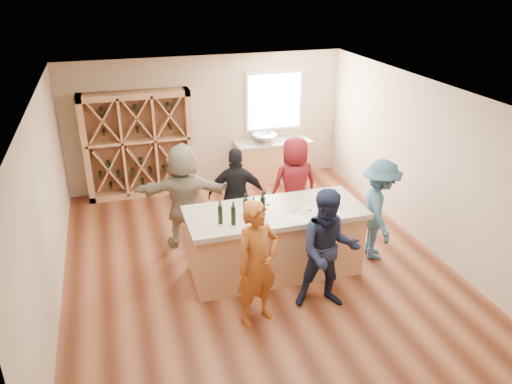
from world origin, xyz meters
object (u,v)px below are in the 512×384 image
object	(u,v)px
wine_bottle_e	(263,206)
person_far_right	(294,185)
wine_rack	(139,145)
wine_bottle_b	(233,216)
person_near_right	(328,250)
person_server	(379,210)
wine_bottle_d	(254,211)
tasting_counter_base	(275,243)
person_far_mid	(237,196)
person_near_left	(257,264)
wine_bottle_c	(246,208)
sink	(264,138)
person_far_left	(184,196)
wine_bottle_a	(220,215)

from	to	relation	value
wine_bottle_e	person_far_right	distance (m)	1.72
wine_rack	wine_bottle_b	distance (m)	4.04
person_near_right	wine_rack	bearing A→B (deg)	128.96
wine_bottle_b	person_server	xyz separation A→B (m)	(2.48, 0.22, -0.37)
wine_bottle_d	person_server	world-z (taller)	person_server
tasting_counter_base	wine_bottle_b	size ratio (longest dim) A/B	9.20
wine_bottle_e	person_far_mid	xyz separation A→B (m)	(-0.05, 1.28, -0.38)
wine_bottle_e	person_server	bearing A→B (deg)	2.36
person_near_left	person_server	bearing A→B (deg)	3.00
wine_bottle_c	sink	bearing A→B (deg)	68.29
person_near_right	person_server	xyz separation A→B (m)	(1.34, 0.99, -0.04)
wine_bottle_c	person_near_right	xyz separation A→B (m)	(0.92, -0.93, -0.34)
person_server	person_far_mid	distance (m)	2.38
wine_rack	person_far_left	distance (m)	2.45
wine_bottle_a	person_far_right	distance (m)	2.20
tasting_counter_base	wine_bottle_c	xyz separation A→B (m)	(-0.50, -0.11, 0.73)
tasting_counter_base	person_far_mid	world-z (taller)	person_far_mid
person_server	person_far_mid	world-z (taller)	person_server
sink	person_far_right	size ratio (longest dim) A/B	0.30
wine_bottle_b	person_far_right	bearing A→B (deg)	44.67
wine_bottle_c	person_far_mid	xyz separation A→B (m)	(0.20, 1.26, -0.38)
wine_bottle_c	wine_bottle_e	world-z (taller)	wine_bottle_e
person_far_mid	person_server	bearing A→B (deg)	165.73
tasting_counter_base	person_server	distance (m)	1.79
person_server	person_far_right	size ratio (longest dim) A/B	0.96
wine_bottle_e	tasting_counter_base	bearing A→B (deg)	28.46
sink	person_far_right	xyz separation A→B (m)	(-0.19, -2.36, -0.12)
person_far_right	tasting_counter_base	bearing A→B (deg)	55.38
person_far_mid	wine_bottle_e	bearing A→B (deg)	108.46
person_far_left	person_near_right	bearing A→B (deg)	135.54
wine_bottle_b	person_far_left	world-z (taller)	person_far_left
wine_rack	sink	bearing A→B (deg)	-1.49
person_near_right	person_far_mid	xyz separation A→B (m)	(-0.72, 2.19, -0.04)
person_near_right	person_far_mid	world-z (taller)	person_near_right
person_far_mid	person_far_left	xyz separation A→B (m)	(-0.89, 0.11, 0.07)
person_near_left	person_far_mid	size ratio (longest dim) A/B	1.05
sink	person_far_right	world-z (taller)	person_far_right
wine_bottle_e	wine_rack	bearing A→B (deg)	111.55
wine_bottle_e	person_far_left	distance (m)	1.71
person_far_mid	person_near_left	bearing A→B (deg)	98.00
wine_bottle_c	person_far_mid	size ratio (longest dim) A/B	0.18
wine_bottle_c	person_server	world-z (taller)	person_server
wine_bottle_d	person_far_left	world-z (taller)	person_far_left
person_near_left	wine_bottle_e	bearing A→B (deg)	48.26
wine_bottle_a	person_near_left	size ratio (longest dim) A/B	0.16
wine_bottle_a	person_far_right	world-z (taller)	person_far_right
wine_bottle_d	person_server	size ratio (longest dim) A/B	0.16
tasting_counter_base	person_far_mid	bearing A→B (deg)	104.47
tasting_counter_base	person_far_mid	xyz separation A→B (m)	(-0.30, 1.15, 0.35)
person_near_left	person_server	distance (m)	2.58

